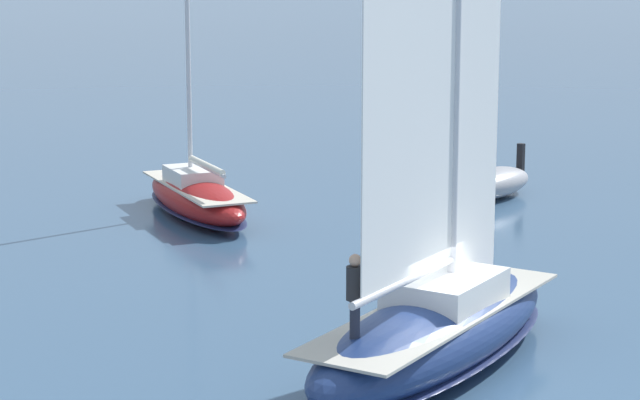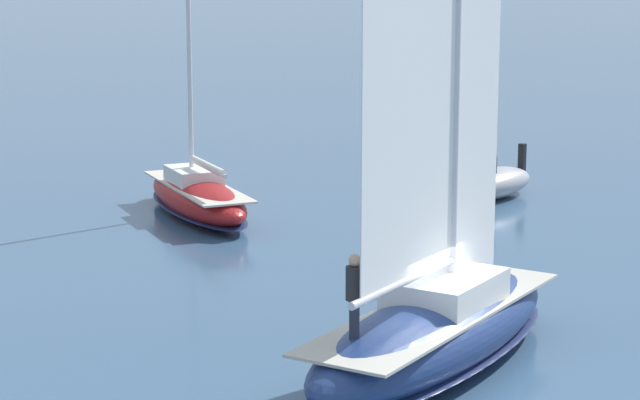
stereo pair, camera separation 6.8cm
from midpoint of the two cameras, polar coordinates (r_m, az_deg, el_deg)
ground_plane at (r=26.45m, az=5.16°, el=-7.70°), size 400.00×400.00×0.00m
sailboat_main at (r=26.14m, az=5.21°, el=-5.56°), size 9.57×3.47×12.88m
sailboat_moored_outer_mooring at (r=41.02m, az=-5.72°, el=0.21°), size 5.50×7.61×10.36m
motor_tender at (r=44.23m, az=7.71°, el=0.77°), size 4.51×1.96×1.70m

